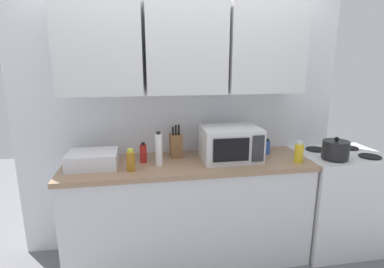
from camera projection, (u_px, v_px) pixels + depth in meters
wall_back_with_cabinets at (184, 78)px, 2.55m from camera, size 2.90×0.38×2.60m
counter_run at (189, 210)px, 2.59m from camera, size 2.03×0.63×0.90m
stove_range at (336, 199)px, 2.80m from camera, size 0.76×0.64×0.91m
kettle at (335, 149)px, 2.51m from camera, size 0.22×0.22×0.19m
microwave at (230, 144)px, 2.50m from camera, size 0.48×0.37×0.28m
dish_rack at (93, 159)px, 2.35m from camera, size 0.38×0.30×0.12m
knife_block at (176, 145)px, 2.58m from camera, size 0.11×0.13×0.29m
bottle_red_sauce at (143, 153)px, 2.44m from camera, size 0.06×0.06×0.17m
bottle_yellow_mustard at (299, 152)px, 2.44m from camera, size 0.07×0.07×0.18m
bottle_blue_cleaner at (267, 147)px, 2.68m from camera, size 0.05×0.05×0.14m
bottle_amber_vinegar at (131, 161)px, 2.25m from camera, size 0.07×0.07×0.17m
bottle_white_jar at (159, 150)px, 2.35m from camera, size 0.06×0.06×0.28m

